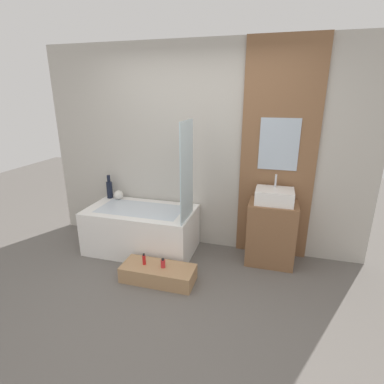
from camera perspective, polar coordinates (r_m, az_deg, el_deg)
The scene contains 12 objects.
ground_plane at distance 3.05m, azimuth -6.73°, elevation -22.63°, with size 12.00×12.00×0.00m, color #605B56.
wall_tiled_back at distance 3.87m, azimuth 1.50°, elevation 7.99°, with size 4.20×0.06×2.60m, color #B7B2A8.
wall_wood_accent at distance 3.70m, azimuth 16.07°, elevation 6.91°, with size 0.87×0.04×2.60m.
bathtub at distance 4.02m, azimuth -9.59°, elevation -7.03°, with size 1.38×0.76×0.58m.
glass_shower_screen at distance 3.39m, azimuth -1.01°, elevation 3.90°, with size 0.01×0.47×1.14m, color silver.
wooden_step_bench at distance 3.46m, azimuth -6.45°, elevation -15.14°, with size 0.81×0.34×0.18m, color #A87F56.
vanity_cabinet at distance 3.77m, azimuth 14.82°, elevation -7.54°, with size 0.56×0.41×0.77m, color brown.
sink at distance 3.60m, azimuth 15.42°, elevation -0.77°, with size 0.43×0.33×0.32m.
vase_tall_dark at distance 4.37m, azimuth -15.45°, elevation 0.62°, with size 0.08×0.08×0.33m.
vase_round_light at distance 4.30m, azimuth -13.81°, elevation -0.53°, with size 0.13×0.13×0.13m, color silver.
bottle_soap_primary at distance 3.44m, azimuth -9.12°, elevation -12.58°, with size 0.04×0.04×0.13m.
bottle_soap_secondary at distance 3.37m, azimuth -5.55°, elevation -13.37°, with size 0.05×0.05×0.11m.
Camera 1 is at (0.94, -2.11, 1.99)m, focal length 28.00 mm.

